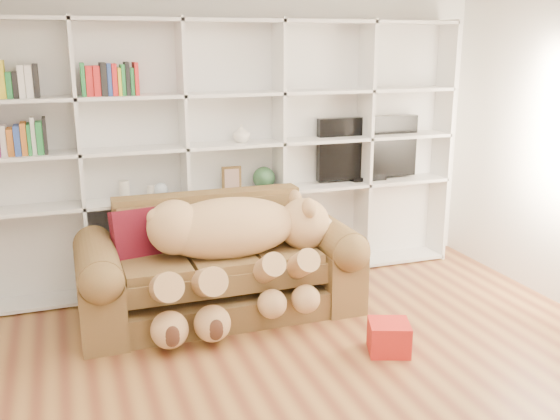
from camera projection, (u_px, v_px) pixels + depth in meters
name	position (u px, v px, depth m)	size (l,w,h in m)	color
floor	(336.00, 409.00, 3.85)	(5.00, 5.00, 0.00)	brown
wall_back	(227.00, 136.00, 5.77)	(5.00, 0.02, 2.70)	white
bookshelf	(205.00, 144.00, 5.58)	(4.43, 0.35, 2.40)	white
sofa	(219.00, 271.00, 5.17)	(2.26, 0.98, 0.95)	brown
teddy_bear	(233.00, 242.00, 4.94)	(1.67, 0.92, 0.97)	tan
throw_pillow	(138.00, 235.00, 5.02)	(0.42, 0.14, 0.42)	#590F1D
gift_box	(389.00, 337.00, 4.53)	(0.29, 0.27, 0.23)	red
tv	(368.00, 149.00, 6.13)	(1.06, 0.18, 0.63)	black
picture_frame	(232.00, 179.00, 5.68)	(0.18, 0.03, 0.22)	#503A1B
green_vase	(264.00, 178.00, 5.79)	(0.21, 0.21, 0.21)	#2B5331
figurine_tall	(124.00, 190.00, 5.38)	(0.09, 0.09, 0.17)	beige
figurine_short	(151.00, 192.00, 5.46)	(0.07, 0.07, 0.11)	beige
snow_globe	(161.00, 190.00, 5.49)	(0.13, 0.13, 0.13)	silver
shelf_vase	(241.00, 133.00, 5.61)	(0.16, 0.16, 0.16)	silver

